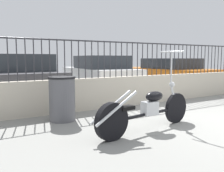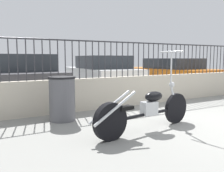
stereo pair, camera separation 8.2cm
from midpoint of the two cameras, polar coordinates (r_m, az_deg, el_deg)
low_wall at (r=7.27m, az=9.10°, el=-0.71°), size 10.20×0.18×0.79m
fence_railing at (r=7.22m, az=9.24°, el=7.12°), size 10.20×0.04×0.93m
motorcycle_black at (r=4.37m, az=7.50°, el=-5.60°), size 2.32×0.63×1.42m
trash_bin at (r=5.22m, az=-10.87°, el=-2.83°), size 0.55×0.55×0.91m
car_dark_grey at (r=8.61m, az=-19.92°, el=2.14°), size 1.99×4.28×1.40m
car_white at (r=9.58m, az=-2.15°, el=2.85°), size 2.00×4.01×1.37m
car_orange at (r=11.00m, az=13.38°, el=2.93°), size 1.95×4.26×1.28m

